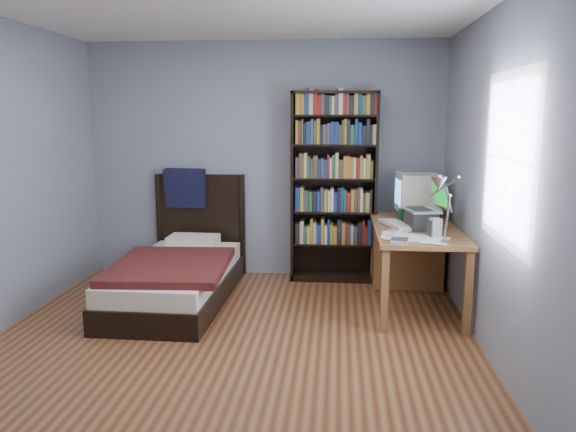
# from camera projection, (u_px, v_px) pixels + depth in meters

# --- Properties ---
(room) EXTENTS (4.20, 4.24, 2.50)m
(room) POSITION_uv_depth(u_px,v_px,m) (229.00, 184.00, 3.96)
(room) COLOR brown
(room) RESTS_ON ground
(desk) EXTENTS (0.75, 1.55, 0.73)m
(desk) POSITION_uv_depth(u_px,v_px,m) (409.00, 249.00, 5.57)
(desk) COLOR brown
(desk) RESTS_ON floor
(crt_monitor) EXTENTS (0.42, 0.39, 0.45)m
(crt_monitor) POSITION_uv_depth(u_px,v_px,m) (417.00, 193.00, 5.46)
(crt_monitor) COLOR beige
(crt_monitor) RESTS_ON desk
(laptop) EXTENTS (0.41, 0.40, 0.43)m
(laptop) POSITION_uv_depth(u_px,v_px,m) (423.00, 216.00, 4.99)
(laptop) COLOR #2D2D30
(laptop) RESTS_ON desk
(desk_lamp) EXTENTS (0.22, 0.49, 0.58)m
(desk_lamp) POSITION_uv_depth(u_px,v_px,m) (440.00, 191.00, 3.99)
(desk_lamp) COLOR #99999E
(desk_lamp) RESTS_ON desk
(keyboard) EXTENTS (0.33, 0.51, 0.05)m
(keyboard) POSITION_uv_depth(u_px,v_px,m) (397.00, 225.00, 5.11)
(keyboard) COLOR beige
(keyboard) RESTS_ON desk
(speaker) EXTENTS (0.10, 0.10, 0.16)m
(speaker) POSITION_uv_depth(u_px,v_px,m) (435.00, 228.00, 4.62)
(speaker) COLOR #969799
(speaker) RESTS_ON desk
(soda_can) EXTENTS (0.07, 0.07, 0.13)m
(soda_can) POSITION_uv_depth(u_px,v_px,m) (402.00, 215.00, 5.32)
(soda_can) COLOR #083D1D
(soda_can) RESTS_ON desk
(mouse) EXTENTS (0.07, 0.12, 0.04)m
(mouse) POSITION_uv_depth(u_px,v_px,m) (413.00, 220.00, 5.34)
(mouse) COLOR silver
(mouse) RESTS_ON desk
(phone_silver) EXTENTS (0.11, 0.12, 0.02)m
(phone_silver) POSITION_uv_depth(u_px,v_px,m) (393.00, 231.00, 4.85)
(phone_silver) COLOR silver
(phone_silver) RESTS_ON desk
(phone_grey) EXTENTS (0.07, 0.10, 0.02)m
(phone_grey) POSITION_uv_depth(u_px,v_px,m) (390.00, 235.00, 4.68)
(phone_grey) COLOR #969799
(phone_grey) RESTS_ON desk
(external_drive) EXTENTS (0.16, 0.16, 0.03)m
(external_drive) POSITION_uv_depth(u_px,v_px,m) (400.00, 241.00, 4.47)
(external_drive) COLOR #969799
(external_drive) RESTS_ON desk
(bookshelf) EXTENTS (0.89, 0.30, 1.97)m
(bookshelf) POSITION_uv_depth(u_px,v_px,m) (334.00, 187.00, 5.84)
(bookshelf) COLOR black
(bookshelf) RESTS_ON floor
(bed) EXTENTS (1.05, 2.01, 1.16)m
(bed) POSITION_uv_depth(u_px,v_px,m) (178.00, 272.00, 5.32)
(bed) COLOR black
(bed) RESTS_ON floor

